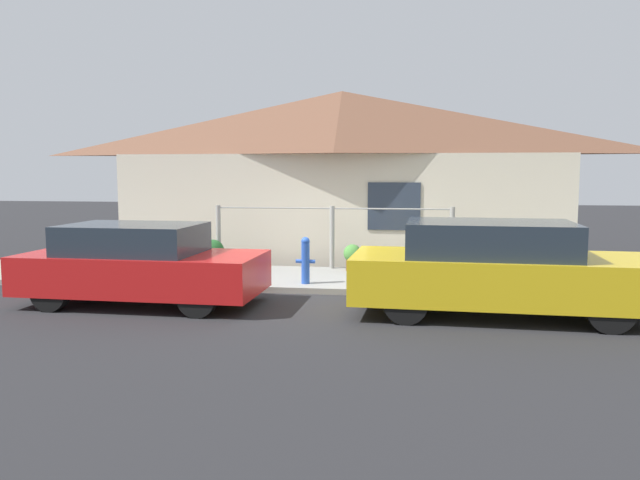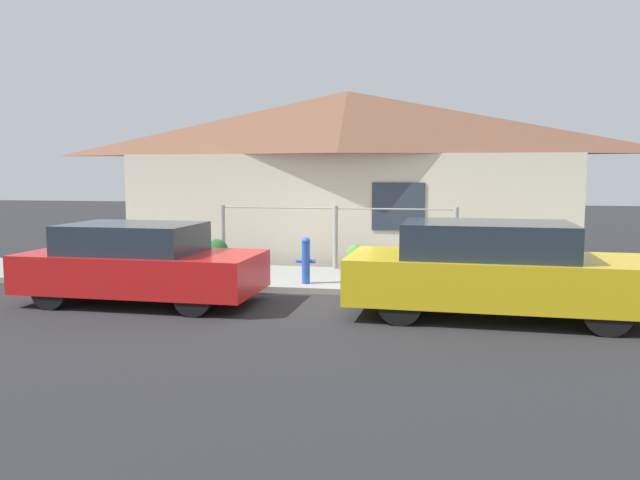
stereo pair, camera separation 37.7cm
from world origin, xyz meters
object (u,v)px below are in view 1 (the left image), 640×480
object	(u,v)px
potted_plant_near_hydrant	(352,256)
fire_hydrant	(305,259)
car_left	(141,264)
potted_plant_by_fence	(213,253)
potted_plant_corner	(443,260)
car_right	(498,269)

from	to	relation	value
potted_plant_near_hydrant	fire_hydrant	bearing A→B (deg)	-114.27
car_left	fire_hydrant	world-z (taller)	car_left
potted_plant_by_fence	potted_plant_corner	size ratio (longest dim) A/B	1.20
car_left	potted_plant_near_hydrant	size ratio (longest dim) A/B	7.05
car_right	potted_plant_near_hydrant	size ratio (longest dim) A/B	8.07
potted_plant_near_hydrant	car_left	bearing A→B (deg)	-134.18
fire_hydrant	potted_plant_near_hydrant	bearing A→B (deg)	65.73
fire_hydrant	potted_plant_near_hydrant	xyz separation A→B (m)	(0.69, 1.53, -0.14)
car_right	potted_plant_near_hydrant	distance (m)	3.94
car_left	potted_plant_corner	bearing A→B (deg)	33.76
fire_hydrant	potted_plant_by_fence	distance (m)	2.65
fire_hydrant	potted_plant_corner	bearing A→B (deg)	30.54
potted_plant_corner	car_left	bearing A→B (deg)	-147.63
potted_plant_by_fence	potted_plant_corner	xyz separation A→B (m)	(4.64, -0.05, -0.04)
fire_hydrant	potted_plant_corner	world-z (taller)	fire_hydrant
car_right	potted_plant_near_hydrant	xyz separation A→B (m)	(-2.39, 3.12, -0.29)
car_right	potted_plant_corner	bearing A→B (deg)	103.88
car_right	potted_plant_by_fence	size ratio (longest dim) A/B	7.33
fire_hydrant	potted_plant_near_hydrant	world-z (taller)	fire_hydrant
fire_hydrant	potted_plant_by_fence	bearing A→B (deg)	145.50
fire_hydrant	potted_plant_near_hydrant	distance (m)	1.68
car_left	car_right	size ratio (longest dim) A/B	0.87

